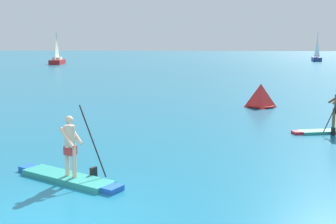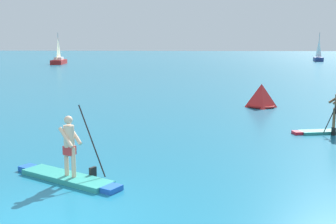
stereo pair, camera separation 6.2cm
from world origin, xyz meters
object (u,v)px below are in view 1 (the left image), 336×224
Objects in this scene: paddleboarder_mid_center at (69,169)px; paddleboarder_far_right at (333,123)px; sailboat_left_horizon at (57,60)px; race_marker_buoy at (261,97)px; sailboat_right_horizon at (317,58)px.

paddleboarder_mid_center is 10.56m from paddleboarder_far_right.
race_marker_buoy is at bearing -158.83° from sailboat_left_horizon.
paddleboarder_mid_center is 1.04× the size of paddleboarder_far_right.
sailboat_right_horizon is (23.29, 79.30, 0.37)m from paddleboarder_mid_center.
paddleboarder_mid_center is 65.43m from sailboat_left_horizon.
race_marker_buoy is 56.38m from sailboat_left_horizon.
sailboat_left_horizon is (-32.83, 53.79, 0.28)m from paddleboarder_far_right.
paddleboarder_mid_center is 82.65m from sailboat_right_horizon.
paddleboarder_mid_center is at bearing 24.16° from paddleboarder_far_right.
sailboat_left_horizon is at bearing 122.96° from race_marker_buoy.
paddleboarder_far_right is 63.02m from sailboat_left_horizon.
sailboat_left_horizon is (-24.74, 60.58, 0.37)m from paddleboarder_mid_center.
sailboat_right_horizon reaches higher than paddleboarder_mid_center.
sailboat_left_horizon is at bearing 119.04° from sailboat_right_horizon.
sailboat_right_horizon reaches higher than sailboat_left_horizon.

